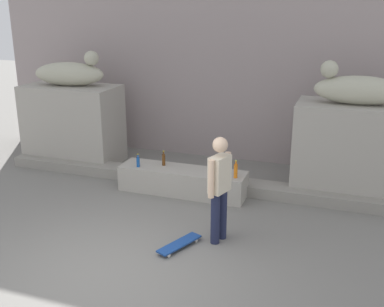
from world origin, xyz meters
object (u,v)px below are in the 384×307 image
(statue_reclining_left, at_px, (71,73))
(statue_reclining_right, at_px, (357,89))
(bottle_brown, at_px, (164,159))
(bottle_orange, at_px, (236,171))
(skater, at_px, (219,185))
(bottle_blue, at_px, (138,162))
(skateboard, at_px, (179,244))

(statue_reclining_left, bearing_deg, statue_reclining_right, -8.46)
(statue_reclining_left, xyz_separation_m, bottle_brown, (2.59, -0.92, -1.44))
(bottle_brown, bearing_deg, bottle_orange, -7.41)
(statue_reclining_left, relative_size, bottle_orange, 5.03)
(statue_reclining_left, bearing_deg, skater, -40.12)
(statue_reclining_right, height_order, skater, statue_reclining_right)
(bottle_brown, height_order, bottle_blue, bottle_brown)
(statue_reclining_left, xyz_separation_m, skateboard, (3.72, -3.03, -1.99))
(statue_reclining_left, bearing_deg, bottle_orange, -23.65)
(statue_reclining_left, relative_size, skateboard, 2.04)
(skater, bearing_deg, bottle_brown, 60.81)
(statue_reclining_left, distance_m, bottle_brown, 3.10)
(skateboard, distance_m, bottle_orange, 2.03)
(skater, height_order, skateboard, skater)
(skater, distance_m, bottle_orange, 1.52)
(bottle_brown, distance_m, bottle_blue, 0.50)
(bottle_orange, relative_size, bottle_brown, 1.11)
(skater, height_order, bottle_blue, skater)
(skater, relative_size, bottle_blue, 6.36)
(skater, bearing_deg, skateboard, 147.79)
(statue_reclining_right, distance_m, skateboard, 4.28)
(statue_reclining_right, xyz_separation_m, bottle_brown, (-3.43, -0.91, -1.44))
(bottle_orange, bearing_deg, skateboard, -100.98)
(statue_reclining_left, distance_m, bottle_orange, 4.47)
(skater, height_order, bottle_orange, skater)
(statue_reclining_left, xyz_separation_m, skater, (4.21, -2.60, -1.13))
(statue_reclining_left, bearing_deg, bottle_brown, -27.95)
(skater, xyz_separation_m, bottle_orange, (-0.12, 1.49, -0.29))
(statue_reclining_right, relative_size, bottle_orange, 4.91)
(bottle_orange, relative_size, bottle_blue, 1.26)
(bottle_orange, bearing_deg, statue_reclining_left, 164.75)
(skateboard, xyz_separation_m, bottle_orange, (0.37, 1.91, 0.57))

